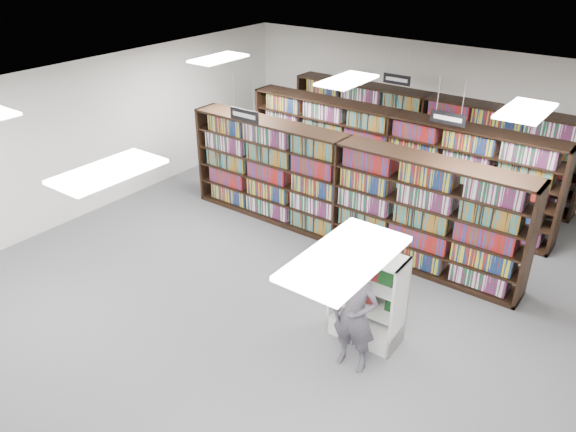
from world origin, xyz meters
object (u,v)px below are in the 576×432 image
Objects in this scene: bookshelf_row_near at (342,191)px; open_book at (365,247)px; shopper at (355,315)px; endcap_display at (367,309)px.

open_book is at bearing -52.08° from bookshelf_row_near.
shopper reaches higher than open_book.
endcap_display is 0.78m from shopper.
bookshelf_row_near reaches higher than open_book.
bookshelf_row_near is 11.53× the size of open_book.
endcap_display is at bearing 99.35° from shopper.
shopper is (2.02, -2.92, -0.18)m from bookshelf_row_near.
endcap_display is at bearing -18.46° from open_book.
bookshelf_row_near is 4.03× the size of shopper.
bookshelf_row_near is 4.77× the size of endcap_display.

